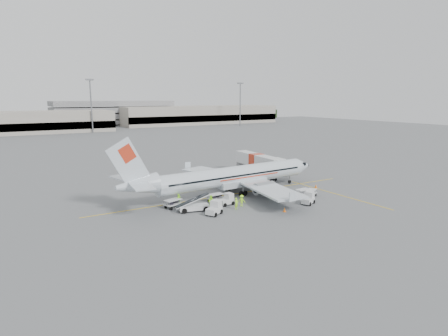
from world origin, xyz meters
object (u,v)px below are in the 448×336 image
Objects in this scene: aircraft at (235,163)px; belt_loader at (194,200)px; tug_fore at (308,198)px; tug_aft at (214,208)px; tug_mid at (226,199)px; jet_bridge at (256,165)px.

aircraft is 6.58× the size of belt_loader.
belt_loader is 15.92m from tug_fore.
aircraft is at bearing 41.18° from belt_loader.
aircraft is at bearing 12.13° from tug_aft.
belt_loader is 2.52× the size of tug_mid.
belt_loader is at bearing 87.18° from tug_aft.
tug_aft is at bearing -47.82° from belt_loader.
tug_mid is at bearing 15.76° from belt_loader.
jet_bridge is at bearing 10.68° from tug_aft.
aircraft reaches higher than tug_fore.
tug_aft is at bearing -148.45° from tug_mid.
tug_fore is at bearing -65.98° from aircraft.
tug_mid is at bearing -133.57° from jet_bridge.
tug_aft is (-19.00, -17.11, -1.19)m from jet_bridge.
jet_bridge reaches higher than tug_aft.
tug_fore is 0.95× the size of tug_aft.
tug_fore is at bearing -101.78° from jet_bridge.
tug_fore is at bearing -36.29° from tug_mid.
aircraft is 7.73m from tug_mid.
tug_aft is (-3.59, -2.90, 0.06)m from tug_mid.
jet_bridge is at bearing 37.36° from aircraft.
aircraft is 11.88m from tug_aft.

